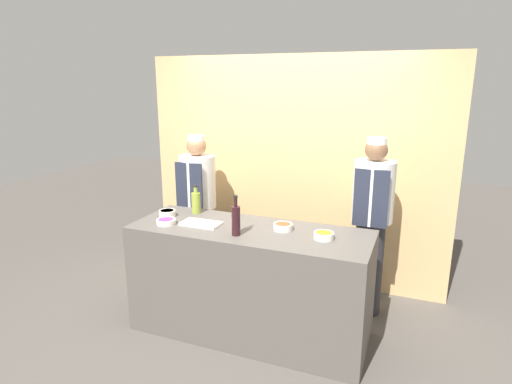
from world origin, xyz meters
The scene contains 12 objects.
ground_plane centered at (0.00, 0.00, 0.00)m, with size 14.00×14.00×0.00m, color #4C4742.
cabinet_wall centered at (0.00, 1.24, 1.20)m, with size 3.24×0.18×2.40m.
counter centered at (0.00, 0.00, 0.48)m, with size 2.00×0.72×0.95m.
sauce_bowl_red centered at (-0.82, 0.04, 0.98)m, with size 0.15×0.15×0.06m.
sauce_bowl_purple centered at (-0.71, -0.15, 0.98)m, with size 0.16×0.16×0.04m.
sauce_bowl_brown centered at (0.26, 0.08, 0.98)m, with size 0.16×0.16×0.05m.
sauce_bowl_orange centered at (0.62, 0.00, 0.98)m, with size 0.16×0.16×0.05m.
cutting_board centered at (-0.42, -0.05, 0.96)m, with size 0.33×0.18×0.02m.
bottle_oil centered at (-0.63, 0.23, 1.06)m, with size 0.08×0.08×0.26m.
bottle_wine centered at (-0.04, -0.17, 1.08)m, with size 0.07×0.07×0.33m.
chef_left centered at (-0.89, 0.73, 0.86)m, with size 0.38×0.38×1.60m.
chef_right centered at (0.89, 0.73, 0.90)m, with size 0.37×0.37×1.66m.
Camera 1 is at (1.28, -3.08, 2.13)m, focal length 30.00 mm.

